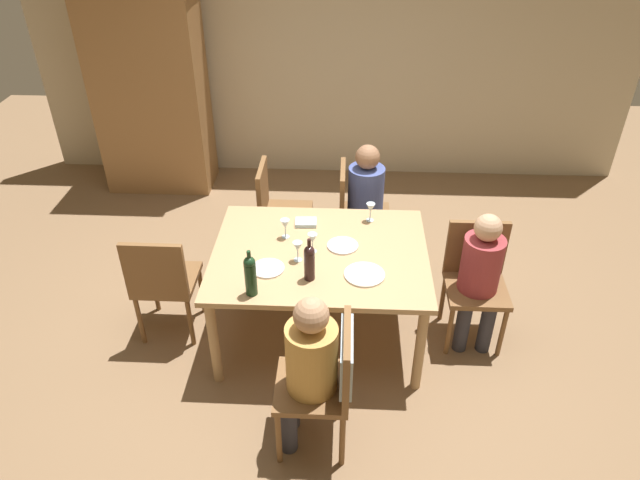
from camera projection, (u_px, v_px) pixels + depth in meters
ground_plane at (320, 331)px, 4.52m from camera, size 10.00×10.00×0.00m
rear_room_partition at (333, 53)px, 6.08m from camera, size 6.40×0.12×2.70m
armoire_cabinet at (150, 88)px, 5.92m from camera, size 1.18×0.62×2.18m
dining_table at (320, 261)px, 4.14m from camera, size 1.53×1.20×0.76m
chair_right_end at (476, 274)px, 4.25m from camera, size 0.44×0.44×0.92m
chair_near at (333, 372)px, 3.37m from camera, size 0.46×0.44×0.92m
chair_far_right at (355, 209)px, 5.02m from camera, size 0.44×0.44×0.92m
chair_far_left at (276, 207)px, 5.05m from camera, size 0.44×0.44×0.92m
chair_left_end at (162, 279)px, 4.20m from camera, size 0.44×0.44×0.92m
person_woman_host at (481, 272)px, 4.10m from camera, size 0.29×0.33×1.09m
person_man_bearded at (307, 364)px, 3.35m from camera, size 0.35×0.30×1.13m
person_man_guest at (369, 197)px, 4.95m from camera, size 0.35×0.31×1.13m
wine_bottle_tall_green at (250, 274)px, 3.63m from camera, size 0.08×0.08×0.33m
wine_bottle_dark_red at (309, 261)px, 3.76m from camera, size 0.07×0.07×0.31m
wine_glass_near_left at (313, 239)px, 4.04m from camera, size 0.07×0.07×0.15m
wine_glass_centre at (371, 209)px, 4.38m from camera, size 0.07×0.07×0.15m
wine_glass_near_right at (298, 247)px, 3.95m from camera, size 0.07×0.07×0.15m
wine_glass_far at (285, 225)px, 4.19m from camera, size 0.07×0.07×0.15m
dinner_plate_host at (343, 246)px, 4.15m from camera, size 0.22×0.22×0.01m
dinner_plate_guest_left at (268, 268)px, 3.92m from camera, size 0.22×0.22×0.01m
dinner_plate_guest_right at (364, 274)px, 3.86m from camera, size 0.28×0.28×0.01m
folded_napkin at (306, 222)px, 4.39m from camera, size 0.17×0.13×0.03m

